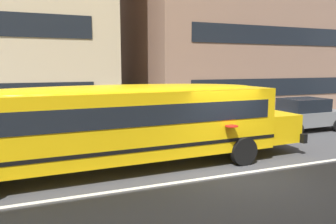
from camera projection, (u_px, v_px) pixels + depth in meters
ground_plane at (237, 174)px, 9.86m from camera, size 400.00×400.00×0.00m
sidewalk_far at (158, 131)px, 16.35m from camera, size 120.00×3.00×0.01m
lane_centreline at (237, 174)px, 9.86m from camera, size 110.00×0.16×0.01m
school_bus at (126, 119)px, 10.16m from camera, size 12.04×2.86×2.68m
parked_car_grey_end_of_row at (305, 114)px, 16.37m from camera, size 3.93×1.95×1.64m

